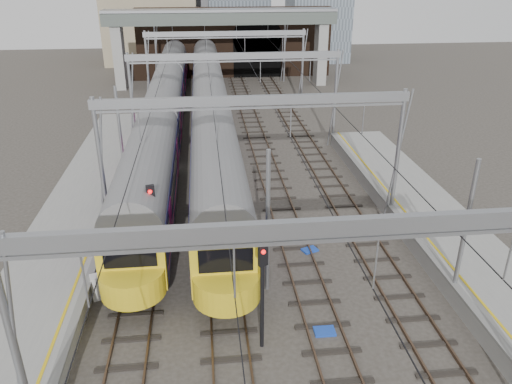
{
  "coord_description": "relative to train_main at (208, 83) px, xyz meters",
  "views": [
    {
      "loc": [
        -2.66,
        -17.53,
        14.02
      ],
      "look_at": [
        0.1,
        7.83,
        2.4
      ],
      "focal_mm": 35.0,
      "sensor_mm": 36.0,
      "label": 1
    }
  ],
  "objects": [
    {
      "name": "relay_cabinet",
      "position": [
        -5.8,
        -33.49,
        -2.05
      ],
      "size": [
        0.73,
        0.67,
        1.21
      ],
      "primitive_type": "cube",
      "rotation": [
        0.0,
        0.0,
        0.31
      ],
      "color": "silver",
      "rests_on": "ground"
    },
    {
      "name": "overbridge",
      "position": [
        2.0,
        10.39,
        4.61
      ],
      "size": [
        28.0,
        3.0,
        9.25
      ],
      "color": "gray",
      "rests_on": "ground"
    },
    {
      "name": "equip_cover_c",
      "position": [
        3.99,
        -36.97,
        -2.6
      ],
      "size": [
        0.89,
        0.63,
        0.1
      ],
      "primitive_type": "cube",
      "rotation": [
        0.0,
        0.0,
        -0.01
      ],
      "color": "#1840B7",
      "rests_on": "ground"
    },
    {
      "name": "signal_near_centre",
      "position": [
        1.28,
        -37.55,
        0.4
      ],
      "size": [
        0.38,
        0.47,
        4.84
      ],
      "rotation": [
        0.0,
        0.0,
        0.37
      ],
      "color": "black",
      "rests_on": "ground"
    },
    {
      "name": "platform_left",
      "position": [
        -8.18,
        -33.11,
        -2.1
      ],
      "size": [
        4.32,
        55.0,
        1.12
      ],
      "color": "gray",
      "rests_on": "ground"
    },
    {
      "name": "signal_near_left",
      "position": [
        -3.14,
        -32.57,
        0.6
      ],
      "size": [
        0.4,
        0.48,
        5.22
      ],
      "rotation": [
        0.0,
        0.0,
        0.23
      ],
      "color": "black",
      "rests_on": "ground"
    },
    {
      "name": "equip_cover_a",
      "position": [
        4.73,
        -30.44,
        -2.61
      ],
      "size": [
        0.97,
        0.84,
        0.1
      ],
      "primitive_type": "cube",
      "rotation": [
        0.0,
        0.0,
        0.39
      ],
      "color": "#1840B7",
      "rests_on": "ground"
    },
    {
      "name": "overhead_line",
      "position": [
        2.0,
        -14.12,
        3.91
      ],
      "size": [
        16.8,
        80.0,
        8.0
      ],
      "color": "gray",
      "rests_on": "ground"
    },
    {
      "name": "retaining_wall",
      "position": [
        3.4,
        16.33,
        1.68
      ],
      "size": [
        28.0,
        2.75,
        9.0
      ],
      "color": "black",
      "rests_on": "ground"
    },
    {
      "name": "train_main",
      "position": [
        0.0,
        0.0,
        0.0
      ],
      "size": [
        3.08,
        71.03,
        5.2
      ],
      "color": "black",
      "rests_on": "ground"
    },
    {
      "name": "tracks",
      "position": [
        2.0,
        -20.61,
        -2.63
      ],
      "size": [
        14.4,
        80.0,
        0.22
      ],
      "color": "#4C3828",
      "rests_on": "ground"
    },
    {
      "name": "ground",
      "position": [
        2.0,
        -35.61,
        -2.65
      ],
      "size": [
        160.0,
        160.0,
        0.0
      ],
      "primitive_type": "plane",
      "color": "#38332D",
      "rests_on": "ground"
    },
    {
      "name": "equip_cover_b",
      "position": [
        0.74,
        -33.38,
        -2.61
      ],
      "size": [
        0.87,
        0.76,
        0.09
      ],
      "primitive_type": "cube",
      "rotation": [
        0.0,
        0.0,
        0.41
      ],
      "color": "#1840B7",
      "rests_on": "ground"
    },
    {
      "name": "train_second",
      "position": [
        -4.0,
        -8.6,
        -0.04
      ],
      "size": [
        3.01,
        52.18,
        5.11
      ],
      "color": "black",
      "rests_on": "ground"
    }
  ]
}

